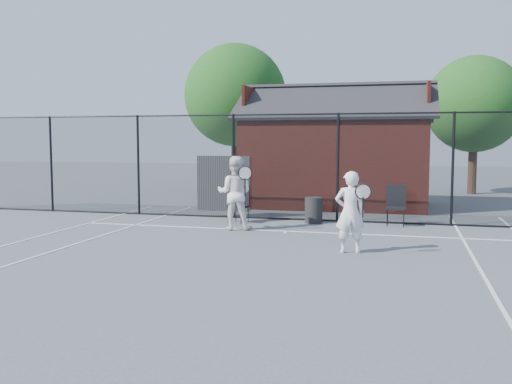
% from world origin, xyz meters
% --- Properties ---
extents(ground, '(80.00, 80.00, 0.00)m').
position_xyz_m(ground, '(0.00, 0.00, 0.00)').
color(ground, '#4A5155').
rests_on(ground, ground).
extents(court_lines, '(11.02, 18.00, 0.01)m').
position_xyz_m(court_lines, '(0.00, -1.32, 0.01)').
color(court_lines, silver).
rests_on(court_lines, ground).
extents(fence, '(22.04, 3.00, 3.00)m').
position_xyz_m(fence, '(-0.30, 5.00, 1.45)').
color(fence, black).
rests_on(fence, ground).
extents(clubhouse, '(6.50, 4.36, 4.19)m').
position_xyz_m(clubhouse, '(0.50, 9.00, 1.61)').
color(clubhouse, '#5E1F16').
rests_on(clubhouse, ground).
extents(tree_left, '(4.48, 4.48, 6.44)m').
position_xyz_m(tree_left, '(-4.50, 13.50, 4.19)').
color(tree_left, '#302113').
rests_on(tree_left, ground).
extents(tree_right, '(3.97, 3.97, 5.70)m').
position_xyz_m(tree_right, '(5.50, 14.50, 3.71)').
color(tree_right, '#302113').
rests_on(tree_right, ground).
extents(player_front, '(0.77, 0.61, 1.65)m').
position_xyz_m(player_front, '(1.75, 0.71, 0.83)').
color(player_front, white).
rests_on(player_front, ground).
extents(player_back, '(1.04, 0.81, 1.86)m').
position_xyz_m(player_back, '(-1.34, 2.96, 0.93)').
color(player_back, white).
rests_on(player_back, ground).
extents(chair_left, '(0.58, 0.59, 0.99)m').
position_xyz_m(chair_left, '(-1.59, 4.10, 0.49)').
color(chair_left, black).
rests_on(chair_left, ground).
extents(chair_right, '(0.51, 0.53, 1.05)m').
position_xyz_m(chair_right, '(2.58, 4.60, 0.52)').
color(chair_right, black).
rests_on(chair_right, ground).
extents(waste_bin, '(0.58, 0.58, 0.70)m').
position_xyz_m(waste_bin, '(0.41, 4.60, 0.35)').
color(waste_bin, '#242424').
rests_on(waste_bin, ground).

